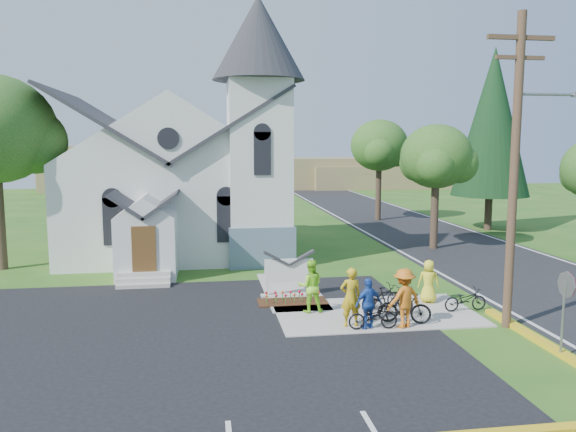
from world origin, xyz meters
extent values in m
plane|color=#275A19|center=(0.00, 0.00, 0.00)|extent=(120.00, 120.00, 0.00)
cube|color=black|center=(-7.00, -2.00, 0.01)|extent=(20.00, 16.00, 0.02)
cube|color=black|center=(10.00, 15.00, 0.01)|extent=(8.00, 90.00, 0.02)
cube|color=#9F9A90|center=(1.50, 0.50, 0.03)|extent=(7.00, 4.00, 0.05)
cube|color=silver|center=(-6.00, 13.00, 2.50)|extent=(11.00, 9.00, 5.00)
cube|color=slate|center=(-1.70, 9.70, 1.00)|extent=(3.20, 3.20, 2.00)
cube|color=silver|center=(-1.70, 9.70, 4.50)|extent=(3.00, 3.00, 9.00)
cone|color=#26262A|center=(-1.70, 9.70, 11.00)|extent=(4.50, 4.50, 4.00)
cube|color=silver|center=(-7.00, 7.30, 1.40)|extent=(2.60, 2.40, 2.80)
cube|color=#583819|center=(-7.00, 6.07, 1.50)|extent=(1.00, 0.10, 2.00)
cube|color=#9F9A90|center=(-1.20, 3.20, 0.05)|extent=(2.20, 0.40, 0.10)
cube|color=white|center=(-2.05, 3.20, 0.55)|extent=(0.12, 0.12, 1.00)
cube|color=white|center=(-0.35, 3.20, 0.55)|extent=(0.12, 0.12, 1.00)
cube|color=white|center=(-1.20, 3.20, 1.05)|extent=(1.90, 0.14, 0.90)
cube|color=#351C0E|center=(-1.20, 2.30, 0.04)|extent=(2.60, 1.10, 0.07)
cylinder|color=#483024|center=(5.30, -1.50, 5.00)|extent=(0.28, 0.28, 10.00)
cube|color=#483024|center=(5.30, -1.50, 9.20)|extent=(2.20, 0.14, 0.14)
cube|color=#483024|center=(5.30, -1.50, 8.60)|extent=(1.60, 0.12, 0.12)
cylinder|color=gray|center=(6.40, -1.50, 7.50)|extent=(2.20, 0.10, 0.10)
cylinder|color=gray|center=(5.40, -4.20, 1.10)|extent=(0.07, 0.07, 2.20)
cylinder|color=#B21414|center=(5.45, -4.20, 2.10)|extent=(0.04, 0.76, 0.76)
cylinder|color=#3A281F|center=(-14.00, 10.00, 2.48)|extent=(0.44, 0.44, 4.95)
cylinder|color=#3A281F|center=(8.50, 12.00, 2.02)|extent=(0.44, 0.44, 4.05)
ellipsoid|color=#24521C|center=(8.50, 12.00, 5.25)|extent=(4.00, 4.00, 3.60)
cylinder|color=#3A281F|center=(9.00, 24.00, 2.25)|extent=(0.44, 0.44, 4.50)
ellipsoid|color=#24521C|center=(9.00, 24.00, 5.82)|extent=(4.40, 4.40, 3.96)
cylinder|color=#3A281F|center=(15.00, 18.00, 1.20)|extent=(0.50, 0.50, 2.40)
cone|color=black|center=(15.00, 18.00, 7.40)|extent=(5.20, 5.20, 10.00)
cube|color=olive|center=(6.00, 56.00, 2.00)|extent=(60.00, 8.00, 4.00)
cube|color=olive|center=(-10.00, 58.00, 2.80)|extent=(30.00, 6.00, 5.60)
cube|color=olive|center=(22.00, 54.00, 1.50)|extent=(25.00, 6.00, 3.00)
imported|color=gold|center=(0.23, -0.77, 1.02)|extent=(0.74, 0.51, 1.94)
imported|color=black|center=(0.86, -1.20, 0.47)|extent=(1.62, 0.63, 0.84)
imported|color=#8FE92B|center=(-0.77, 0.94, 0.99)|extent=(0.94, 0.75, 1.88)
imported|color=black|center=(1.80, 0.00, 0.58)|extent=(1.76, 0.52, 1.05)
imported|color=#2350B1|center=(0.73, -1.11, 0.88)|extent=(1.05, 0.69, 1.65)
imported|color=black|center=(1.82, 0.94, 0.49)|extent=(1.77, 1.09, 0.88)
imported|color=orange|center=(1.90, -1.15, 1.02)|extent=(1.42, 1.09, 1.94)
imported|color=black|center=(2.07, -0.76, 0.58)|extent=(1.83, 1.06, 1.06)
imported|color=yellow|center=(3.83, 1.47, 0.86)|extent=(0.91, 0.74, 1.61)
imported|color=black|center=(4.70, 0.23, 0.46)|extent=(1.59, 0.60, 0.83)
camera|label=1|loc=(-4.41, -18.00, 5.98)|focal=35.00mm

